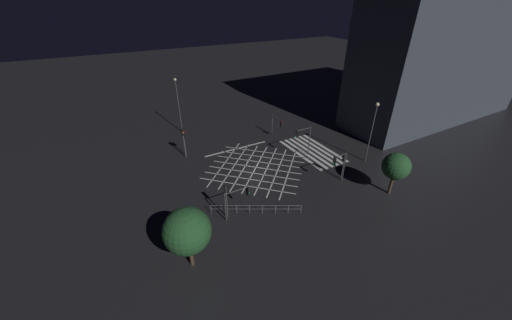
{
  "coord_description": "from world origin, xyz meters",
  "views": [
    {
      "loc": [
        -27.79,
        15.52,
        19.6
      ],
      "look_at": [
        0.0,
        0.0,
        1.1
      ],
      "focal_mm": 20.0,
      "sensor_mm": 36.0,
      "label": 1
    }
  ],
  "objects_px": {
    "traffic_light_sw_cross": "(339,163)",
    "traffic_light_nw_main": "(226,195)",
    "traffic_light_median_south": "(302,136)",
    "street_lamp_east": "(374,122)",
    "street_tree_far": "(187,231)",
    "traffic_light_sw_main": "(343,162)",
    "street_lamp_west": "(178,99)",
    "traffic_light_ne_cross": "(185,138)",
    "traffic_light_se_main": "(278,123)",
    "traffic_light_nw_cross": "(239,196)",
    "traffic_light_ne_main": "(183,137)",
    "street_tree_near": "(396,166)"
  },
  "relations": [
    {
      "from": "street_lamp_east",
      "to": "street_tree_far",
      "type": "distance_m",
      "value": 26.61
    },
    {
      "from": "traffic_light_ne_cross",
      "to": "traffic_light_nw_main",
      "type": "xyz_separation_m",
      "value": [
        -14.47,
        0.29,
        0.07
      ]
    },
    {
      "from": "street_lamp_west",
      "to": "street_tree_far",
      "type": "distance_m",
      "value": 27.37
    },
    {
      "from": "street_lamp_west",
      "to": "traffic_light_median_south",
      "type": "bearing_deg",
      "value": -143.05
    },
    {
      "from": "street_lamp_west",
      "to": "street_tree_far",
      "type": "height_order",
      "value": "street_lamp_west"
    },
    {
      "from": "traffic_light_ne_cross",
      "to": "street_lamp_east",
      "type": "relative_size",
      "value": 0.46
    },
    {
      "from": "traffic_light_se_main",
      "to": "traffic_light_nw_cross",
      "type": "relative_size",
      "value": 0.99
    },
    {
      "from": "traffic_light_ne_cross",
      "to": "traffic_light_median_south",
      "type": "xyz_separation_m",
      "value": [
        -8.05,
        -13.77,
        0.45
      ]
    },
    {
      "from": "traffic_light_median_south",
      "to": "street_lamp_west",
      "type": "height_order",
      "value": "street_lamp_west"
    },
    {
      "from": "street_lamp_east",
      "to": "street_tree_far",
      "type": "relative_size",
      "value": 1.45
    },
    {
      "from": "traffic_light_ne_cross",
      "to": "traffic_light_ne_main",
      "type": "bearing_deg",
      "value": -117.61
    },
    {
      "from": "traffic_light_ne_cross",
      "to": "traffic_light_se_main",
      "type": "distance_m",
      "value": 14.3
    },
    {
      "from": "traffic_light_ne_cross",
      "to": "traffic_light_nw_main",
      "type": "height_order",
      "value": "traffic_light_nw_main"
    },
    {
      "from": "traffic_light_nw_main",
      "to": "street_lamp_west",
      "type": "xyz_separation_m",
      "value": [
        22.43,
        -2.02,
        2.87
      ]
    },
    {
      "from": "traffic_light_median_south",
      "to": "street_lamp_west",
      "type": "xyz_separation_m",
      "value": [
        16.01,
        12.05,
        2.49
      ]
    },
    {
      "from": "traffic_light_ne_cross",
      "to": "traffic_light_ne_main",
      "type": "height_order",
      "value": "traffic_light_ne_main"
    },
    {
      "from": "traffic_light_se_main",
      "to": "traffic_light_sw_main",
      "type": "height_order",
      "value": "traffic_light_se_main"
    },
    {
      "from": "traffic_light_se_main",
      "to": "traffic_light_sw_cross",
      "type": "bearing_deg",
      "value": -2.79
    },
    {
      "from": "traffic_light_se_main",
      "to": "traffic_light_nw_cross",
      "type": "height_order",
      "value": "traffic_light_nw_cross"
    },
    {
      "from": "traffic_light_median_south",
      "to": "traffic_light_se_main",
      "type": "distance_m",
      "value": 6.8
    },
    {
      "from": "traffic_light_sw_cross",
      "to": "traffic_light_nw_main",
      "type": "bearing_deg",
      "value": -3.22
    },
    {
      "from": "traffic_light_ne_cross",
      "to": "street_tree_far",
      "type": "distance_m",
      "value": 19.2
    },
    {
      "from": "traffic_light_nw_main",
      "to": "street_lamp_east",
      "type": "relative_size",
      "value": 0.47
    },
    {
      "from": "street_tree_near",
      "to": "traffic_light_median_south",
      "type": "bearing_deg",
      "value": 17.36
    },
    {
      "from": "traffic_light_median_south",
      "to": "street_tree_near",
      "type": "height_order",
      "value": "street_tree_near"
    },
    {
      "from": "traffic_light_ne_main",
      "to": "traffic_light_se_main",
      "type": "height_order",
      "value": "traffic_light_ne_main"
    },
    {
      "from": "traffic_light_median_south",
      "to": "street_lamp_east",
      "type": "relative_size",
      "value": 0.52
    },
    {
      "from": "traffic_light_ne_cross",
      "to": "street_tree_far",
      "type": "relative_size",
      "value": 0.67
    },
    {
      "from": "traffic_light_se_main",
      "to": "street_lamp_west",
      "type": "relative_size",
      "value": 0.38
    },
    {
      "from": "street_tree_near",
      "to": "traffic_light_nw_main",
      "type": "bearing_deg",
      "value": 73.39
    },
    {
      "from": "traffic_light_sw_main",
      "to": "traffic_light_nw_cross",
      "type": "height_order",
      "value": "traffic_light_nw_cross"
    },
    {
      "from": "traffic_light_median_south",
      "to": "traffic_light_sw_main",
      "type": "distance_m",
      "value": 6.86
    },
    {
      "from": "traffic_light_ne_cross",
      "to": "street_tree_far",
      "type": "bearing_deg",
      "value": -105.97
    },
    {
      "from": "street_tree_far",
      "to": "traffic_light_sw_cross",
      "type": "bearing_deg",
      "value": -80.41
    },
    {
      "from": "traffic_light_sw_main",
      "to": "street_lamp_west",
      "type": "bearing_deg",
      "value": 29.91
    },
    {
      "from": "traffic_light_nw_main",
      "to": "traffic_light_se_main",
      "type": "bearing_deg",
      "value": -47.82
    },
    {
      "from": "traffic_light_ne_cross",
      "to": "street_tree_near",
      "type": "bearing_deg",
      "value": -48.58
    },
    {
      "from": "traffic_light_median_south",
      "to": "street_tree_far",
      "type": "bearing_deg",
      "value": 28.59
    },
    {
      "from": "traffic_light_median_south",
      "to": "traffic_light_nw_cross",
      "type": "distance_m",
      "value": 14.63
    },
    {
      "from": "traffic_light_ne_main",
      "to": "traffic_light_sw_main",
      "type": "xyz_separation_m",
      "value": [
        -14.25,
        -15.09,
        -0.74
      ]
    },
    {
      "from": "traffic_light_ne_main",
      "to": "traffic_light_sw_cross",
      "type": "bearing_deg",
      "value": 43.23
    },
    {
      "from": "traffic_light_se_main",
      "to": "traffic_light_sw_main",
      "type": "xyz_separation_m",
      "value": [
        -13.48,
        -0.57,
        -0.11
      ]
    },
    {
      "from": "traffic_light_sw_main",
      "to": "traffic_light_nw_cross",
      "type": "distance_m",
      "value": 13.94
    },
    {
      "from": "traffic_light_nw_main",
      "to": "traffic_light_median_south",
      "type": "height_order",
      "value": "traffic_light_median_south"
    },
    {
      "from": "traffic_light_nw_main",
      "to": "traffic_light_nw_cross",
      "type": "relative_size",
      "value": 1.15
    },
    {
      "from": "traffic_light_median_south",
      "to": "street_tree_far",
      "type": "distance_m",
      "value": 21.7
    },
    {
      "from": "traffic_light_ne_cross",
      "to": "traffic_light_nw_cross",
      "type": "xyz_separation_m",
      "value": [
        -14.92,
        -0.88,
        -0.21
      ]
    },
    {
      "from": "traffic_light_ne_main",
      "to": "traffic_light_se_main",
      "type": "bearing_deg",
      "value": 86.96
    },
    {
      "from": "traffic_light_ne_main",
      "to": "street_tree_near",
      "type": "bearing_deg",
      "value": 42.65
    },
    {
      "from": "traffic_light_nw_main",
      "to": "traffic_light_sw_main",
      "type": "xyz_separation_m",
      "value": [
        -0.31,
        -15.11,
        -0.41
      ]
    }
  ]
}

